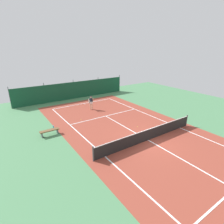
% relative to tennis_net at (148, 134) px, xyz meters
% --- Properties ---
extents(ground_plane, '(36.00, 36.00, 0.00)m').
position_rel_tennis_net_xyz_m(ground_plane, '(0.00, 0.00, -0.51)').
color(ground_plane, '#4C8456').
extents(court_surface, '(11.02, 26.60, 0.01)m').
position_rel_tennis_net_xyz_m(court_surface, '(0.00, 0.00, -0.51)').
color(court_surface, brown).
rests_on(court_surface, ground).
extents(tennis_net, '(10.12, 0.10, 1.10)m').
position_rel_tennis_net_xyz_m(tennis_net, '(0.00, 0.00, 0.00)').
color(tennis_net, black).
rests_on(tennis_net, ground).
extents(back_fence, '(16.30, 0.98, 2.70)m').
position_rel_tennis_net_xyz_m(back_fence, '(-0.00, 15.39, 0.16)').
color(back_fence, '#14472D').
rests_on(back_fence, ground).
extents(tennis_player, '(0.83, 0.67, 1.64)m').
position_rel_tennis_net_xyz_m(tennis_player, '(-0.27, 9.22, 0.45)').
color(tennis_player, '#D8AD8C').
rests_on(tennis_player, ground).
extents(tennis_ball_near_player, '(0.07, 0.07, 0.07)m').
position_rel_tennis_net_xyz_m(tennis_ball_near_player, '(0.96, 2.37, -0.48)').
color(tennis_ball_near_player, '#CCDB33').
rests_on(tennis_ball_near_player, ground).
extents(tennis_ball_midcourt, '(0.07, 0.07, 0.07)m').
position_rel_tennis_net_xyz_m(tennis_ball_midcourt, '(-2.65, 7.00, -0.48)').
color(tennis_ball_midcourt, '#CCDB33').
rests_on(tennis_ball_midcourt, ground).
extents(parked_car, '(2.43, 4.40, 1.68)m').
position_rel_tennis_net_xyz_m(parked_car, '(0.79, 17.65, 0.33)').
color(parked_car, silver).
rests_on(parked_car, ground).
extents(courtside_bench, '(1.60, 0.40, 0.49)m').
position_rel_tennis_net_xyz_m(courtside_bench, '(-6.31, 5.33, -0.14)').
color(courtside_bench, brown).
rests_on(courtside_bench, ground).
extents(water_bottle, '(0.08, 0.08, 0.24)m').
position_rel_tennis_net_xyz_m(water_bottle, '(-5.63, 6.60, -0.39)').
color(water_bottle, '#338CD8').
rests_on(water_bottle, ground).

